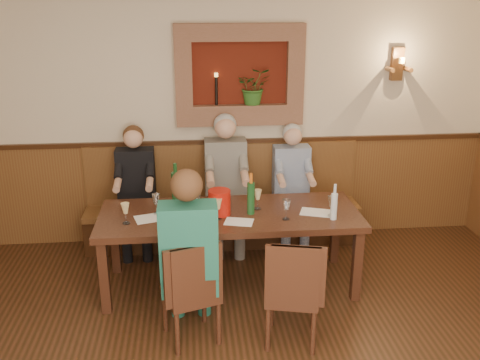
# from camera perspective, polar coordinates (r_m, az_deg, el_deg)

# --- Properties ---
(room_shell) EXTENTS (6.04, 6.04, 2.82)m
(room_shell) POSITION_cam_1_polar(r_m,az_deg,el_deg) (2.82, 1.71, 3.37)
(room_shell) COLOR beige
(room_shell) RESTS_ON ground
(wainscoting) EXTENTS (6.02, 6.02, 1.15)m
(wainscoting) POSITION_cam_1_polar(r_m,az_deg,el_deg) (3.42, 1.49, -18.12)
(wainscoting) COLOR brown
(wainscoting) RESTS_ON ground
(wall_niche) EXTENTS (1.36, 0.30, 1.06)m
(wall_niche) POSITION_cam_1_polar(r_m,az_deg,el_deg) (5.73, 0.40, 10.66)
(wall_niche) COLOR #56180C
(wall_niche) RESTS_ON ground
(wall_sconce) EXTENTS (0.25, 0.20, 0.35)m
(wall_sconce) POSITION_cam_1_polar(r_m,az_deg,el_deg) (6.10, 16.46, 11.71)
(wall_sconce) COLOR brown
(wall_sconce) RESTS_ON ground
(dining_table) EXTENTS (2.40, 0.90, 0.75)m
(dining_table) POSITION_cam_1_polar(r_m,az_deg,el_deg) (4.97, -1.09, -4.31)
(dining_table) COLOR black
(dining_table) RESTS_ON ground
(bench) EXTENTS (3.00, 0.45, 1.11)m
(bench) POSITION_cam_1_polar(r_m,az_deg,el_deg) (5.97, -1.79, -3.77)
(bench) COLOR #381E0F
(bench) RESTS_ON ground
(chair_near_left) EXTENTS (0.50, 0.50, 0.90)m
(chair_near_left) POSITION_cam_1_polar(r_m,az_deg,el_deg) (4.42, -5.17, -13.71)
(chair_near_left) COLOR black
(chair_near_left) RESTS_ON ground
(chair_near_right) EXTENTS (0.49, 0.49, 0.93)m
(chair_near_right) POSITION_cam_1_polar(r_m,az_deg,el_deg) (4.40, 5.53, -13.81)
(chair_near_right) COLOR black
(chair_near_right) RESTS_ON ground
(person_bench_left) EXTENTS (0.40, 0.49, 1.38)m
(person_bench_left) POSITION_cam_1_polar(r_m,az_deg,el_deg) (5.81, -10.95, -2.28)
(person_bench_left) COLOR black
(person_bench_left) RESTS_ON ground
(person_bench_mid) EXTENTS (0.44, 0.54, 1.48)m
(person_bench_mid) POSITION_cam_1_polar(r_m,az_deg,el_deg) (5.77, -1.47, -1.55)
(person_bench_mid) COLOR #5D5955
(person_bench_mid) RESTS_ON ground
(person_bench_right) EXTENTS (0.39, 0.48, 1.36)m
(person_bench_right) POSITION_cam_1_polar(r_m,az_deg,el_deg) (5.88, 5.54, -1.81)
(person_bench_right) COLOR navy
(person_bench_right) RESTS_ON ground
(person_chair_front) EXTENTS (0.44, 0.54, 1.47)m
(person_chair_front) POSITION_cam_1_polar(r_m,az_deg,el_deg) (4.29, -5.39, -9.40)
(person_chair_front) COLOR #185056
(person_chair_front) RESTS_ON ground
(spittoon_bucket) EXTENTS (0.25, 0.25, 0.23)m
(spittoon_bucket) POSITION_cam_1_polar(r_m,az_deg,el_deg) (4.87, -2.21, -2.39)
(spittoon_bucket) COLOR #BA160B
(spittoon_bucket) RESTS_ON dining_table
(wine_bottle_green_a) EXTENTS (0.09, 0.09, 0.39)m
(wine_bottle_green_a) POSITION_cam_1_polar(r_m,az_deg,el_deg) (4.87, 1.17, -1.86)
(wine_bottle_green_a) COLOR #19471E
(wine_bottle_green_a) RESTS_ON dining_table
(wine_bottle_green_b) EXTENTS (0.10, 0.10, 0.43)m
(wine_bottle_green_b) POSITION_cam_1_polar(r_m,az_deg,el_deg) (5.05, -6.85, -0.95)
(wine_bottle_green_b) COLOR #19471E
(wine_bottle_green_b) RESTS_ON dining_table
(water_bottle) EXTENTS (0.08, 0.08, 0.33)m
(water_bottle) POSITION_cam_1_polar(r_m,az_deg,el_deg) (4.83, 10.00, -2.69)
(water_bottle) COLOR silver
(water_bottle) RESTS_ON dining_table
(tasting_sheet_a) EXTENTS (0.33, 0.27, 0.00)m
(tasting_sheet_a) POSITION_cam_1_polar(r_m,az_deg,el_deg) (4.89, -9.45, -4.02)
(tasting_sheet_a) COLOR white
(tasting_sheet_a) RESTS_ON dining_table
(tasting_sheet_b) EXTENTS (0.29, 0.24, 0.00)m
(tasting_sheet_b) POSITION_cam_1_polar(r_m,az_deg,el_deg) (4.75, -0.11, -4.48)
(tasting_sheet_b) COLOR white
(tasting_sheet_b) RESTS_ON dining_table
(tasting_sheet_c) EXTENTS (0.32, 0.28, 0.00)m
(tasting_sheet_c) POSITION_cam_1_polar(r_m,az_deg,el_deg) (5.00, 8.07, -3.43)
(tasting_sheet_c) COLOR white
(tasting_sheet_c) RESTS_ON dining_table
(tasting_sheet_d) EXTENTS (0.32, 0.28, 0.00)m
(tasting_sheet_d) POSITION_cam_1_polar(r_m,az_deg,el_deg) (4.67, -5.21, -4.97)
(tasting_sheet_d) COLOR white
(tasting_sheet_d) RESTS_ON dining_table
(wine_glass_0) EXTENTS (0.08, 0.08, 0.19)m
(wine_glass_0) POSITION_cam_1_polar(r_m,az_deg,el_deg) (4.75, -7.44, -3.43)
(wine_glass_0) COLOR #E2CB87
(wine_glass_0) RESTS_ON dining_table
(wine_glass_1) EXTENTS (0.08, 0.08, 0.19)m
(wine_glass_1) POSITION_cam_1_polar(r_m,az_deg,el_deg) (4.79, -12.10, -3.51)
(wine_glass_1) COLOR #E2CB87
(wine_glass_1) RESTS_ON dining_table
(wine_glass_2) EXTENTS (0.08, 0.08, 0.19)m
(wine_glass_2) POSITION_cam_1_polar(r_m,az_deg,el_deg) (4.99, 1.90, -2.09)
(wine_glass_2) COLOR #E2CB87
(wine_glass_2) RESTS_ON dining_table
(wine_glass_3) EXTENTS (0.08, 0.08, 0.19)m
(wine_glass_3) POSITION_cam_1_polar(r_m,az_deg,el_deg) (4.57, -4.10, -4.22)
(wine_glass_3) COLOR #E2CB87
(wine_glass_3) RESTS_ON dining_table
(wine_glass_4) EXTENTS (0.08, 0.08, 0.19)m
(wine_glass_4) POSITION_cam_1_polar(r_m,az_deg,el_deg) (4.90, 9.72, -2.78)
(wine_glass_4) COLOR white
(wine_glass_4) RESTS_ON dining_table
(wine_glass_5) EXTENTS (0.08, 0.08, 0.19)m
(wine_glass_5) POSITION_cam_1_polar(r_m,az_deg,el_deg) (5.00, -4.54, -2.09)
(wine_glass_5) COLOR white
(wine_glass_5) RESTS_ON dining_table
(wine_glass_6) EXTENTS (0.08, 0.08, 0.19)m
(wine_glass_6) POSITION_cam_1_polar(r_m,az_deg,el_deg) (4.78, 4.97, -3.15)
(wine_glass_6) COLOR white
(wine_glass_6) RESTS_ON dining_table
(wine_glass_7) EXTENTS (0.08, 0.08, 0.19)m
(wine_glass_7) POSITION_cam_1_polar(r_m,az_deg,el_deg) (4.78, -2.36, -3.10)
(wine_glass_7) COLOR #E2CB87
(wine_glass_7) RESTS_ON dining_table
(wine_glass_8) EXTENTS (0.08, 0.08, 0.19)m
(wine_glass_8) POSITION_cam_1_polar(r_m,az_deg,el_deg) (4.94, -8.94, -2.56)
(wine_glass_8) COLOR white
(wine_glass_8) RESTS_ON dining_table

